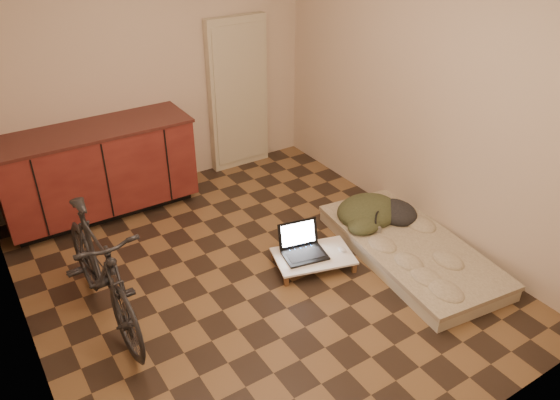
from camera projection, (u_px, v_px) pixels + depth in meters
room_shell at (250, 134)px, 3.99m from camera, size 3.50×4.00×2.60m
cabinets at (98, 171)px, 5.30m from camera, size 1.84×0.62×0.91m
appliance_panel at (238, 94)px, 6.07m from camera, size 0.70×0.10×1.70m
bicycle at (100, 265)px, 3.93m from camera, size 0.51×1.57×1.01m
futon at (410, 249)px, 4.84m from camera, size 1.06×1.87×0.15m
clothing_pile at (376, 204)px, 5.11m from camera, size 0.71×0.62×0.26m
headphones at (378, 221)px, 4.97m from camera, size 0.29×0.28×0.14m
lap_desk at (313, 256)px, 4.71m from camera, size 0.76×0.60×0.11m
laptop at (302, 248)px, 4.71m from camera, size 0.42×0.39×0.25m
mouse at (342, 250)px, 4.75m from camera, size 0.06×0.09×0.03m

